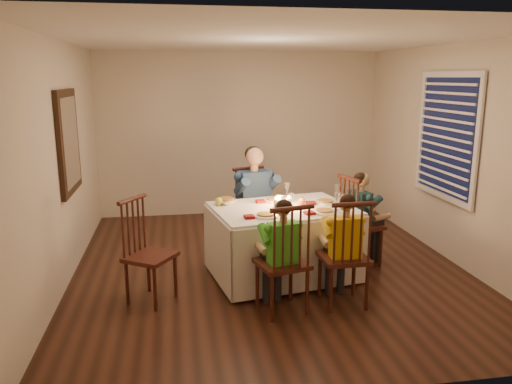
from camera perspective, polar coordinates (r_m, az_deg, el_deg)
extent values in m
plane|color=black|center=(6.01, 1.43, -8.49)|extent=(5.00, 5.00, 0.00)
cube|color=beige|center=(5.69, -21.36, 2.98)|extent=(0.02, 5.00, 2.60)
cube|color=beige|center=(6.48, 21.50, 4.09)|extent=(0.02, 5.00, 2.60)
cube|color=beige|center=(8.12, -1.84, 6.61)|extent=(4.50, 0.02, 2.60)
plane|color=white|center=(5.61, 1.58, 17.06)|extent=(5.00, 5.00, 0.00)
cube|color=silver|center=(5.51, 3.11, -1.97)|extent=(1.66, 1.31, 0.04)
cube|color=silver|center=(6.10, 1.11, -4.18)|extent=(1.52, 0.29, 0.74)
cube|color=silver|center=(5.15, 5.39, -7.53)|extent=(1.52, 0.29, 0.74)
cube|color=silver|center=(5.94, 9.86, -4.86)|extent=(0.21, 1.09, 0.74)
cube|color=silver|center=(5.39, -4.46, -6.57)|extent=(0.21, 1.09, 0.74)
cylinder|color=white|center=(5.76, 2.19, -0.98)|extent=(0.30, 0.30, 0.02)
cylinder|color=white|center=(5.14, 1.11, -2.72)|extent=(0.30, 0.30, 0.02)
cylinder|color=white|center=(5.33, 7.86, -2.26)|extent=(0.30, 0.30, 0.02)
cylinder|color=white|center=(5.74, 7.93, -1.16)|extent=(0.30, 0.30, 0.02)
cylinder|color=white|center=(5.46, 2.31, -1.33)|extent=(0.06, 0.06, 0.10)
cylinder|color=white|center=(5.52, 3.76, -1.20)|extent=(0.06, 0.06, 0.10)
sphere|color=yellow|center=(5.59, -4.27, -1.09)|extent=(0.09, 0.09, 0.09)
sphere|color=orange|center=(5.64, 5.26, -1.02)|extent=(0.08, 0.08, 0.08)
imported|color=white|center=(5.65, -3.43, -1.10)|extent=(0.31, 0.31, 0.06)
cube|color=black|center=(5.95, -20.66, 5.39)|extent=(0.05, 0.95, 1.15)
cube|color=white|center=(5.95, -20.40, 5.40)|extent=(0.01, 0.78, 0.98)
cube|color=black|center=(6.53, 21.05, 5.96)|extent=(0.01, 1.20, 1.40)
cube|color=white|center=(6.52, 20.94, 5.96)|extent=(0.03, 1.34, 1.54)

